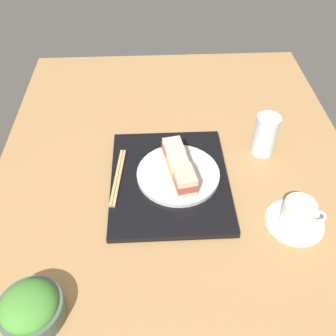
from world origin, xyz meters
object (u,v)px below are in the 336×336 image
(sandwich_near, at_px, (174,152))
(sandwich_plate, at_px, (179,174))
(sandwich_middle, at_px, (179,166))
(sandwich_far, at_px, (184,180))
(chopsticks_pair, at_px, (118,177))
(drinking_glass, at_px, (265,135))
(coffee_cup, at_px, (298,215))
(salad_bowl, at_px, (31,308))

(sandwich_near, bearing_deg, sandwich_plate, 10.27)
(sandwich_middle, relative_size, sandwich_far, 1.04)
(sandwich_middle, height_order, chopsticks_pair, sandwich_middle)
(sandwich_near, xyz_separation_m, drinking_glass, (-0.05, 0.26, 0.01))
(sandwich_plate, bearing_deg, sandwich_far, 10.27)
(coffee_cup, bearing_deg, sandwich_far, -111.06)
(salad_bowl, height_order, coffee_cup, salad_bowl)
(sandwich_near, relative_size, salad_bowl, 0.62)
(sandwich_middle, relative_size, coffee_cup, 0.57)
(sandwich_plate, xyz_separation_m, sandwich_middle, (-0.00, 0.00, 0.03))
(sandwich_plate, relative_size, salad_bowl, 1.72)
(sandwich_far, bearing_deg, salad_bowl, -47.06)
(coffee_cup, bearing_deg, sandwich_near, -126.78)
(sandwich_middle, relative_size, chopsticks_pair, 0.40)
(salad_bowl, bearing_deg, sandwich_far, 132.94)
(sandwich_far, distance_m, salad_bowl, 0.44)
(sandwich_near, xyz_separation_m, chopsticks_pair, (0.05, -0.15, -0.03))
(sandwich_near, height_order, drinking_glass, drinking_glass)
(sandwich_far, relative_size, drinking_glass, 0.63)
(sandwich_plate, height_order, sandwich_far, sandwich_far)
(sandwich_near, relative_size, drinking_glass, 0.65)
(sandwich_plate, xyz_separation_m, sandwich_far, (0.05, 0.01, 0.03))
(sandwich_plate, distance_m, salad_bowl, 0.47)
(sandwich_middle, bearing_deg, coffee_cup, 60.19)
(sandwich_far, xyz_separation_m, chopsticks_pair, (-0.06, -0.17, -0.04))
(sandwich_middle, height_order, drinking_glass, drinking_glass)
(sandwich_plate, xyz_separation_m, salad_bowl, (0.35, -0.31, 0.01))
(sandwich_middle, bearing_deg, salad_bowl, -41.35)
(sandwich_plate, bearing_deg, drinking_glass, 112.16)
(sandwich_middle, distance_m, drinking_glass, 0.27)
(coffee_cup, bearing_deg, sandwich_middle, -119.81)
(salad_bowl, bearing_deg, coffee_cup, 108.79)
(sandwich_plate, distance_m, drinking_glass, 0.27)
(sandwich_far, height_order, salad_bowl, sandwich_far)
(coffee_cup, bearing_deg, salad_bowl, -71.21)
(salad_bowl, distance_m, chopsticks_pair, 0.39)
(sandwich_far, relative_size, coffee_cup, 0.55)
(sandwich_near, height_order, sandwich_far, sandwich_far)
(chopsticks_pair, height_order, drinking_glass, drinking_glass)
(chopsticks_pair, bearing_deg, sandwich_plate, 89.72)
(sandwich_middle, xyz_separation_m, chopsticks_pair, (-0.00, -0.16, -0.03))
(sandwich_middle, height_order, salad_bowl, sandwich_middle)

